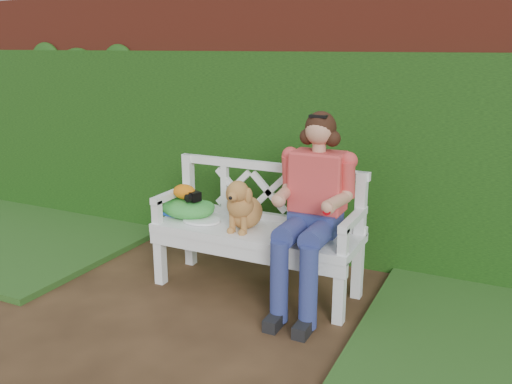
% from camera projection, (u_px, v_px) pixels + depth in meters
% --- Properties ---
extents(ground, '(60.00, 60.00, 0.00)m').
position_uv_depth(ground, '(159.00, 336.00, 3.37)').
color(ground, black).
extents(brick_wall, '(10.00, 0.30, 2.20)m').
position_uv_depth(brick_wall, '(282.00, 122.00, 4.73)').
color(brick_wall, maroon).
rests_on(brick_wall, ground).
extents(ivy_hedge, '(10.00, 0.18, 1.70)m').
position_uv_depth(ivy_hedge, '(272.00, 155.00, 4.60)').
color(ivy_hedge, '#255914').
rests_on(ivy_hedge, ground).
extents(grass_left, '(2.60, 2.00, 0.05)m').
position_uv_depth(grass_left, '(9.00, 232.00, 5.16)').
color(grass_left, '#1C3412').
rests_on(grass_left, ground).
extents(garden_bench, '(1.62, 0.71, 0.48)m').
position_uv_depth(garden_bench, '(256.00, 259.00, 3.95)').
color(garden_bench, white).
rests_on(garden_bench, ground).
extents(seated_woman, '(0.74, 0.86, 1.28)m').
position_uv_depth(seated_woman, '(315.00, 216.00, 3.63)').
color(seated_woman, '#D82C57').
rests_on(seated_woman, ground).
extents(dog, '(0.31, 0.38, 0.38)m').
position_uv_depth(dog, '(244.00, 203.00, 3.82)').
color(dog, brown).
rests_on(dog, garden_bench).
extents(tennis_racket, '(0.59, 0.34, 0.03)m').
position_uv_depth(tennis_racket, '(199.00, 220.00, 4.03)').
color(tennis_racket, white).
rests_on(tennis_racket, garden_bench).
extents(green_bag, '(0.47, 0.39, 0.14)m').
position_uv_depth(green_bag, '(188.00, 208.00, 4.12)').
color(green_bag, '#236C2C').
rests_on(green_bag, garden_bench).
extents(camera_item, '(0.13, 0.11, 0.07)m').
position_uv_depth(camera_item, '(193.00, 196.00, 4.05)').
color(camera_item, black).
rests_on(camera_item, green_bag).
extents(baseball_glove, '(0.22, 0.19, 0.11)m').
position_uv_depth(baseball_glove, '(184.00, 192.00, 4.09)').
color(baseball_glove, '#D26A0D').
rests_on(baseball_glove, green_bag).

